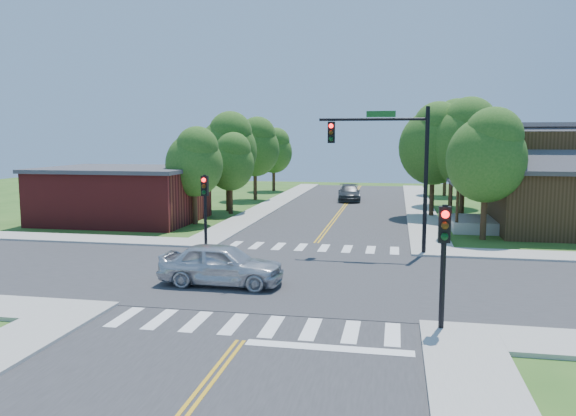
% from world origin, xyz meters
% --- Properties ---
extents(ground, '(100.00, 100.00, 0.00)m').
position_xyz_m(ground, '(0.00, 0.00, 0.00)').
color(ground, '#2B571B').
rests_on(ground, ground).
extents(road_ns, '(10.00, 90.00, 0.04)m').
position_xyz_m(road_ns, '(0.00, 0.00, 0.02)').
color(road_ns, '#2D2D30').
rests_on(road_ns, ground).
extents(road_ew, '(90.00, 10.00, 0.04)m').
position_xyz_m(road_ew, '(0.00, 0.00, 0.03)').
color(road_ew, '#2D2D30').
rests_on(road_ew, ground).
extents(intersection_patch, '(10.20, 10.20, 0.06)m').
position_xyz_m(intersection_patch, '(0.00, 0.00, 0.00)').
color(intersection_patch, '#2D2D30').
rests_on(intersection_patch, ground).
extents(sidewalk_nw, '(40.00, 40.00, 0.14)m').
position_xyz_m(sidewalk_nw, '(-15.82, 15.82, 0.07)').
color(sidewalk_nw, '#9E9B93').
rests_on(sidewalk_nw, ground).
extents(crosswalk_north, '(8.85, 2.00, 0.01)m').
position_xyz_m(crosswalk_north, '(0.00, 6.20, 0.05)').
color(crosswalk_north, white).
rests_on(crosswalk_north, ground).
extents(crosswalk_south, '(8.85, 2.00, 0.01)m').
position_xyz_m(crosswalk_south, '(0.00, -6.20, 0.05)').
color(crosswalk_south, white).
rests_on(crosswalk_south, ground).
extents(centerline, '(0.30, 90.00, 0.01)m').
position_xyz_m(centerline, '(0.00, 0.00, 0.05)').
color(centerline, gold).
rests_on(centerline, ground).
extents(stop_bar, '(4.60, 0.45, 0.09)m').
position_xyz_m(stop_bar, '(2.50, -7.60, 0.00)').
color(stop_bar, white).
rests_on(stop_bar, ground).
extents(signal_mast_ne, '(5.30, 0.42, 7.20)m').
position_xyz_m(signal_mast_ne, '(3.91, 5.59, 4.85)').
color(signal_mast_ne, black).
rests_on(signal_mast_ne, ground).
extents(signal_pole_se, '(0.34, 0.42, 3.80)m').
position_xyz_m(signal_pole_se, '(5.60, -5.62, 2.66)').
color(signal_pole_se, black).
rests_on(signal_pole_se, ground).
extents(signal_pole_nw, '(0.34, 0.42, 3.80)m').
position_xyz_m(signal_pole_nw, '(-5.60, 5.58, 2.66)').
color(signal_pole_nw, black).
rests_on(signal_pole_nw, ground).
extents(building_nw, '(10.40, 8.40, 3.73)m').
position_xyz_m(building_nw, '(-14.20, 13.20, 1.88)').
color(building_nw, maroon).
rests_on(building_nw, ground).
extents(tree_e_a, '(4.36, 4.14, 7.41)m').
position_xyz_m(tree_e_a, '(9.16, 10.54, 4.85)').
color(tree_e_a, '#382314').
rests_on(tree_e_a, ground).
extents(tree_e_b, '(5.01, 4.76, 8.52)m').
position_xyz_m(tree_e_b, '(8.82, 18.37, 5.58)').
color(tree_e_b, '#382314').
rests_on(tree_e_b, ground).
extents(tree_e_c, '(5.24, 4.98, 8.92)m').
position_xyz_m(tree_e_c, '(8.75, 26.04, 5.84)').
color(tree_e_c, '#382314').
rests_on(tree_e_c, ground).
extents(tree_e_d, '(4.61, 4.38, 7.84)m').
position_xyz_m(tree_e_d, '(8.99, 35.08, 5.13)').
color(tree_e_d, '#382314').
rests_on(tree_e_d, ground).
extents(tree_w_a, '(3.81, 3.62, 6.47)m').
position_xyz_m(tree_w_a, '(-8.83, 12.92, 4.24)').
color(tree_w_a, '#382314').
rests_on(tree_w_a, ground).
extents(tree_w_b, '(4.56, 4.33, 7.75)m').
position_xyz_m(tree_w_b, '(-8.62, 19.74, 5.08)').
color(tree_w_b, '#382314').
rests_on(tree_w_b, ground).
extents(tree_w_c, '(4.49, 4.27, 7.64)m').
position_xyz_m(tree_w_c, '(-8.52, 27.92, 5.00)').
color(tree_w_c, '#382314').
rests_on(tree_w_c, ground).
extents(tree_w_d, '(4.01, 3.81, 6.81)m').
position_xyz_m(tree_w_d, '(-8.74, 36.86, 4.46)').
color(tree_w_d, '#382314').
rests_on(tree_w_d, ground).
extents(tree_house, '(4.87, 4.63, 8.28)m').
position_xyz_m(tree_house, '(6.82, 19.24, 5.42)').
color(tree_house, '#382314').
rests_on(tree_house, ground).
extents(tree_bldg, '(3.62, 3.44, 6.16)m').
position_xyz_m(tree_bldg, '(-8.00, 18.35, 4.03)').
color(tree_bldg, '#382314').
rests_on(tree_bldg, ground).
extents(car_silver, '(2.10, 4.88, 1.64)m').
position_xyz_m(car_silver, '(-2.36, -1.80, 0.82)').
color(car_silver, silver).
rests_on(car_silver, ground).
extents(car_dgrey, '(2.97, 5.24, 1.40)m').
position_xyz_m(car_dgrey, '(0.03, 28.51, 0.70)').
color(car_dgrey, '#323537').
rests_on(car_dgrey, ground).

